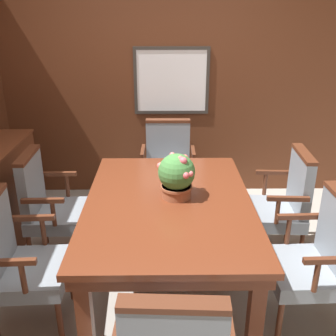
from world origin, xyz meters
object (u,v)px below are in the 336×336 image
at_px(chair_right_far, 283,202).
at_px(chair_right_near, 316,257).
at_px(chair_left_far, 48,203).
at_px(dining_table, 168,211).
at_px(chair_left_near, 17,259).
at_px(chair_head_far, 168,164).
at_px(potted_plant, 176,175).

height_order(chair_right_far, chair_right_near, same).
bearing_deg(chair_left_far, dining_table, -110.88).
bearing_deg(chair_right_far, chair_left_near, -65.29).
xyz_separation_m(chair_left_far, chair_right_near, (2.01, -0.79, 0.00)).
bearing_deg(chair_head_far, chair_right_near, -59.15).
relative_size(chair_right_far, chair_left_near, 1.00).
relative_size(dining_table, chair_right_near, 1.78).
bearing_deg(dining_table, chair_left_near, -157.32).
distance_m(chair_left_far, chair_right_near, 2.16).
xyz_separation_m(dining_table, chair_head_far, (0.01, 1.27, -0.12)).
height_order(chair_left_far, chair_right_near, same).
xyz_separation_m(chair_right_far, chair_left_far, (-2.02, -0.01, 0.00)).
bearing_deg(dining_table, chair_right_near, -23.20).
relative_size(chair_head_far, chair_left_near, 1.00).
distance_m(chair_head_far, chair_left_far, 1.37).
bearing_deg(chair_left_near, chair_right_far, -70.98).
relative_size(chair_left_near, potted_plant, 2.85).
xyz_separation_m(dining_table, chair_left_near, (-1.01, -0.42, -0.12)).
relative_size(chair_left_far, chair_left_near, 1.00).
height_order(chair_head_far, potted_plant, potted_plant).
distance_m(chair_left_far, chair_left_near, 0.79).
distance_m(chair_left_far, potted_plant, 1.19).
bearing_deg(chair_right_far, potted_plant, -68.32).
height_order(dining_table, chair_left_near, chair_left_near).
relative_size(dining_table, chair_left_far, 1.78).
relative_size(chair_head_far, potted_plant, 2.85).
bearing_deg(dining_table, chair_head_far, 89.56).
relative_size(dining_table, chair_right_far, 1.78).
bearing_deg(chair_right_near, chair_right_far, 177.96).
height_order(chair_right_far, chair_left_near, same).
bearing_deg(chair_left_near, chair_right_near, -92.76).
xyz_separation_m(chair_left_far, potted_plant, (1.08, -0.31, 0.39)).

